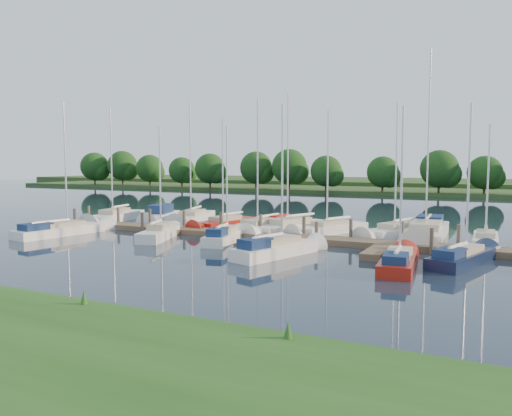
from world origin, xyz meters
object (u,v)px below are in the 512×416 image
at_px(dock, 271,238).
at_px(sailboat_n_0, 114,218).
at_px(sailboat_n_5, 290,230).
at_px(motorboat, 160,216).
at_px(sailboat_s_2, 225,237).

xyz_separation_m(dock, sailboat_n_0, (-18.17, 4.39, 0.08)).
distance_m(dock, sailboat_n_5, 4.19).
height_order(dock, sailboat_n_5, sailboat_n_5).
distance_m(sailboat_n_0, motorboat, 4.21).
relative_size(sailboat_n_0, sailboat_s_2, 1.31).
bearing_deg(sailboat_n_0, sailboat_s_2, 146.58).
distance_m(motorboat, sailboat_s_2, 15.15).
distance_m(motorboat, sailboat_n_5, 14.84).
bearing_deg(sailboat_s_2, sailboat_n_5, 57.90).
height_order(sailboat_n_0, motorboat, sailboat_n_0).
bearing_deg(sailboat_n_0, sailboat_n_5, 167.86).
relative_size(dock, sailboat_n_5, 3.61).
bearing_deg(sailboat_s_2, sailboat_n_0, 146.60).
bearing_deg(sailboat_n_5, motorboat, 10.56).
xyz_separation_m(motorboat, sailboat_n_5, (14.58, -2.78, -0.09)).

